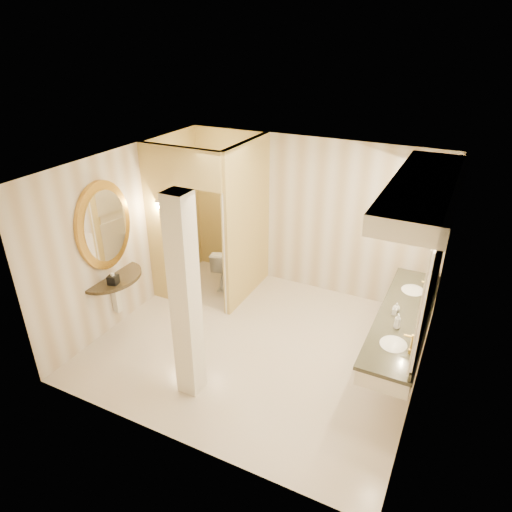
# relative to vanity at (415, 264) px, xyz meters

# --- Properties ---
(floor) EXTENTS (4.50, 4.50, 0.00)m
(floor) POSITION_rel_vanity_xyz_m (-1.98, -0.40, -1.63)
(floor) COLOR beige
(floor) RESTS_ON ground
(ceiling) EXTENTS (4.50, 4.50, 0.00)m
(ceiling) POSITION_rel_vanity_xyz_m (-1.98, -0.40, 1.07)
(ceiling) COLOR silver
(ceiling) RESTS_ON wall_back
(wall_back) EXTENTS (4.50, 0.02, 2.70)m
(wall_back) POSITION_rel_vanity_xyz_m (-1.98, 1.60, -0.28)
(wall_back) COLOR beige
(wall_back) RESTS_ON floor
(wall_front) EXTENTS (4.50, 0.02, 2.70)m
(wall_front) POSITION_rel_vanity_xyz_m (-1.98, -2.40, -0.28)
(wall_front) COLOR beige
(wall_front) RESTS_ON floor
(wall_left) EXTENTS (0.02, 4.00, 2.70)m
(wall_left) POSITION_rel_vanity_xyz_m (-4.23, -0.40, -0.28)
(wall_left) COLOR beige
(wall_left) RESTS_ON floor
(wall_right) EXTENTS (0.02, 4.00, 2.70)m
(wall_right) POSITION_rel_vanity_xyz_m (0.27, -0.40, -0.28)
(wall_right) COLOR beige
(wall_right) RESTS_ON floor
(toilet_closet) EXTENTS (1.50, 1.55, 2.70)m
(toilet_closet) POSITION_rel_vanity_xyz_m (-3.09, 0.57, -0.24)
(toilet_closet) COLOR #DBC872
(toilet_closet) RESTS_ON floor
(wall_sconce) EXTENTS (0.14, 0.14, 0.42)m
(wall_sconce) POSITION_rel_vanity_xyz_m (-3.90, 0.03, 0.10)
(wall_sconce) COLOR gold
(wall_sconce) RESTS_ON toilet_closet
(vanity) EXTENTS (0.75, 2.76, 2.09)m
(vanity) POSITION_rel_vanity_xyz_m (0.00, 0.00, 0.00)
(vanity) COLOR white
(vanity) RESTS_ON floor
(console_shelf) EXTENTS (1.03, 1.03, 1.96)m
(console_shelf) POSITION_rel_vanity_xyz_m (-4.19, -0.90, -0.28)
(console_shelf) COLOR black
(console_shelf) RESTS_ON floor
(pillar) EXTENTS (0.28, 0.28, 2.70)m
(pillar) POSITION_rel_vanity_xyz_m (-2.35, -1.59, -0.28)
(pillar) COLOR white
(pillar) RESTS_ON floor
(tissue_box) EXTENTS (0.16, 0.16, 0.14)m
(tissue_box) POSITION_rel_vanity_xyz_m (-4.00, -1.07, -0.69)
(tissue_box) COLOR black
(tissue_box) RESTS_ON console_shelf
(toilet) EXTENTS (0.57, 0.81, 0.75)m
(toilet) POSITION_rel_vanity_xyz_m (-3.25, 0.97, -1.25)
(toilet) COLOR white
(toilet) RESTS_ON floor
(soap_bottle_a) EXTENTS (0.06, 0.06, 0.13)m
(soap_bottle_a) POSITION_rel_vanity_xyz_m (-0.15, -0.06, -0.69)
(soap_bottle_a) COLOR beige
(soap_bottle_a) RESTS_ON vanity
(soap_bottle_b) EXTENTS (0.10, 0.10, 0.12)m
(soap_bottle_b) POSITION_rel_vanity_xyz_m (-0.14, 0.04, -0.69)
(soap_bottle_b) COLOR silver
(soap_bottle_b) RESTS_ON vanity
(soap_bottle_c) EXTENTS (0.11, 0.11, 0.21)m
(soap_bottle_c) POSITION_rel_vanity_xyz_m (-0.06, -0.35, -0.65)
(soap_bottle_c) COLOR #C6B28C
(soap_bottle_c) RESTS_ON vanity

